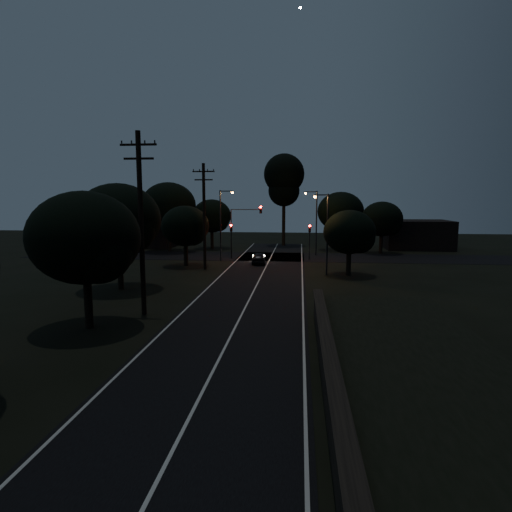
{
  "coord_description": "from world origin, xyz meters",
  "views": [
    {
      "loc": [
        3.49,
        -9.77,
        7.07
      ],
      "look_at": [
        0.0,
        24.0,
        2.5
      ],
      "focal_mm": 30.0,
      "sensor_mm": 36.0,
      "label": 1
    }
  ],
  "objects_px": {
    "streetlight_a": "(222,220)",
    "streetlight_b": "(315,218)",
    "tall_pine": "(284,180)",
    "signal_mast": "(245,222)",
    "utility_pole_mid": "(141,221)",
    "signal_right": "(310,235)",
    "car": "(259,258)",
    "streetlight_c": "(326,228)",
    "signal_left": "(231,235)",
    "utility_pole_far": "(204,215)"
  },
  "relations": [
    {
      "from": "signal_mast",
      "to": "streetlight_a",
      "type": "distance_m",
      "value": 3.13
    },
    {
      "from": "utility_pole_mid",
      "to": "streetlight_a",
      "type": "distance_m",
      "value": 23.04
    },
    {
      "from": "utility_pole_mid",
      "to": "streetlight_b",
      "type": "relative_size",
      "value": 1.38
    },
    {
      "from": "tall_pine",
      "to": "signal_mast",
      "type": "distance_m",
      "value": 16.47
    },
    {
      "from": "streetlight_a",
      "to": "tall_pine",
      "type": "bearing_deg",
      "value": 69.64
    },
    {
      "from": "utility_pole_far",
      "to": "tall_pine",
      "type": "height_order",
      "value": "tall_pine"
    },
    {
      "from": "streetlight_b",
      "to": "streetlight_a",
      "type": "bearing_deg",
      "value": -150.52
    },
    {
      "from": "signal_right",
      "to": "signal_mast",
      "type": "xyz_separation_m",
      "value": [
        -7.51,
        0.0,
        1.5
      ]
    },
    {
      "from": "signal_mast",
      "to": "signal_left",
      "type": "bearing_deg",
      "value": -179.87
    },
    {
      "from": "signal_left",
      "to": "streetlight_c",
      "type": "relative_size",
      "value": 0.55
    },
    {
      "from": "signal_right",
      "to": "streetlight_b",
      "type": "relative_size",
      "value": 0.51
    },
    {
      "from": "utility_pole_mid",
      "to": "streetlight_a",
      "type": "height_order",
      "value": "utility_pole_mid"
    },
    {
      "from": "tall_pine",
      "to": "utility_pole_mid",
      "type": "bearing_deg",
      "value": -99.93
    },
    {
      "from": "streetlight_c",
      "to": "streetlight_b",
      "type": "bearing_deg",
      "value": 92.14
    },
    {
      "from": "utility_pole_far",
      "to": "signal_right",
      "type": "bearing_deg",
      "value": 37.0
    },
    {
      "from": "signal_right",
      "to": "signal_left",
      "type": "bearing_deg",
      "value": 180.0
    },
    {
      "from": "signal_left",
      "to": "tall_pine",
      "type": "bearing_deg",
      "value": 69.54
    },
    {
      "from": "signal_mast",
      "to": "car",
      "type": "bearing_deg",
      "value": -63.06
    },
    {
      "from": "signal_right",
      "to": "utility_pole_far",
      "type": "bearing_deg",
      "value": -143.0
    },
    {
      "from": "utility_pole_far",
      "to": "signal_mast",
      "type": "distance_m",
      "value": 8.64
    },
    {
      "from": "tall_pine",
      "to": "car",
      "type": "height_order",
      "value": "tall_pine"
    },
    {
      "from": "signal_right",
      "to": "car",
      "type": "relative_size",
      "value": 1.12
    },
    {
      "from": "utility_pole_mid",
      "to": "streetlight_a",
      "type": "relative_size",
      "value": 1.38
    },
    {
      "from": "utility_pole_mid",
      "to": "streetlight_b",
      "type": "height_order",
      "value": "utility_pole_mid"
    },
    {
      "from": "streetlight_b",
      "to": "streetlight_c",
      "type": "distance_m",
      "value": 14.01
    },
    {
      "from": "streetlight_a",
      "to": "streetlight_b",
      "type": "bearing_deg",
      "value": 29.48
    },
    {
      "from": "utility_pole_mid",
      "to": "streetlight_a",
      "type": "bearing_deg",
      "value": 88.27
    },
    {
      "from": "streetlight_b",
      "to": "car",
      "type": "relative_size",
      "value": 2.2
    },
    {
      "from": "tall_pine",
      "to": "streetlight_b",
      "type": "relative_size",
      "value": 1.71
    },
    {
      "from": "streetlight_a",
      "to": "car",
      "type": "distance_m",
      "value": 6.18
    },
    {
      "from": "utility_pole_far",
      "to": "car",
      "type": "distance_m",
      "value": 8.15
    },
    {
      "from": "signal_left",
      "to": "streetlight_a",
      "type": "bearing_deg",
      "value": -109.59
    },
    {
      "from": "streetlight_a",
      "to": "signal_mast",
      "type": "bearing_deg",
      "value": 39.77
    },
    {
      "from": "utility_pole_mid",
      "to": "signal_right",
      "type": "height_order",
      "value": "utility_pole_mid"
    },
    {
      "from": "utility_pole_far",
      "to": "streetlight_b",
      "type": "height_order",
      "value": "utility_pole_far"
    },
    {
      "from": "streetlight_a",
      "to": "streetlight_c",
      "type": "relative_size",
      "value": 1.07
    },
    {
      "from": "utility_pole_mid",
      "to": "signal_left",
      "type": "bearing_deg",
      "value": 86.79
    },
    {
      "from": "streetlight_a",
      "to": "car",
      "type": "height_order",
      "value": "streetlight_a"
    },
    {
      "from": "streetlight_c",
      "to": "tall_pine",
      "type": "bearing_deg",
      "value": 100.93
    },
    {
      "from": "utility_pole_mid",
      "to": "tall_pine",
      "type": "relative_size",
      "value": 0.8
    },
    {
      "from": "signal_right",
      "to": "streetlight_b",
      "type": "height_order",
      "value": "streetlight_b"
    },
    {
      "from": "utility_pole_mid",
      "to": "signal_left",
      "type": "distance_m",
      "value": 25.19
    },
    {
      "from": "signal_right",
      "to": "streetlight_c",
      "type": "height_order",
      "value": "streetlight_c"
    },
    {
      "from": "utility_pole_mid",
      "to": "utility_pole_far",
      "type": "relative_size",
      "value": 1.05
    },
    {
      "from": "utility_pole_far",
      "to": "signal_mast",
      "type": "relative_size",
      "value": 1.68
    },
    {
      "from": "utility_pole_mid",
      "to": "signal_right",
      "type": "xyz_separation_m",
      "value": [
        10.6,
        24.99,
        -2.9
      ]
    },
    {
      "from": "utility_pole_mid",
      "to": "signal_mast",
      "type": "height_order",
      "value": "utility_pole_mid"
    },
    {
      "from": "utility_pole_mid",
      "to": "tall_pine",
      "type": "height_order",
      "value": "tall_pine"
    },
    {
      "from": "streetlight_b",
      "to": "car",
      "type": "xyz_separation_m",
      "value": [
        -6.28,
        -7.82,
        -4.01
      ]
    },
    {
      "from": "signal_left",
      "to": "car",
      "type": "bearing_deg",
      "value": -46.44
    }
  ]
}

